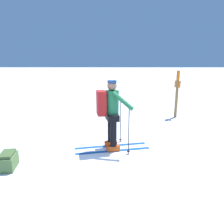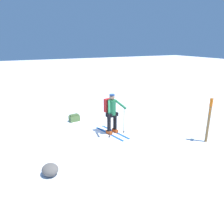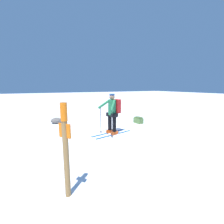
% 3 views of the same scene
% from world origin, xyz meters
% --- Properties ---
extents(ground_plane, '(80.00, 80.00, 0.00)m').
position_xyz_m(ground_plane, '(0.00, 0.00, 0.00)').
color(ground_plane, white).
extents(skier, '(1.80, 0.92, 1.63)m').
position_xyz_m(skier, '(0.15, 0.65, 0.93)').
color(skier, '#144C9E').
rests_on(skier, ground_plane).
extents(dropped_backpack, '(0.35, 0.50, 0.33)m').
position_xyz_m(dropped_backpack, '(-1.85, -0.31, 0.16)').
color(dropped_backpack, '#4C6B38').
rests_on(dropped_backpack, ground_plane).
extents(trail_marker, '(0.16, 0.21, 1.67)m').
position_xyz_m(trail_marker, '(2.46, 3.45, 0.98)').
color(trail_marker, olive).
rests_on(trail_marker, ground_plane).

